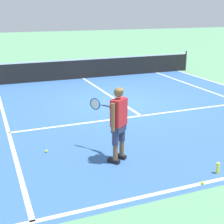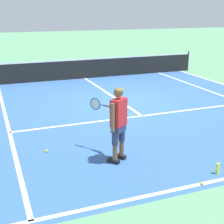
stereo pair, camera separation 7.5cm
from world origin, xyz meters
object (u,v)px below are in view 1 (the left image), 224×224
tennis_player (118,119)px  tennis_ball_near_feet (202,183)px  water_bottle (218,168)px  tennis_ball_by_baseline (46,151)px

tennis_player → tennis_ball_near_feet: tennis_player is taller
tennis_ball_near_feet → water_bottle: water_bottle is taller
tennis_ball_by_baseline → water_bottle: bearing=-37.1°
tennis_ball_near_feet → water_bottle: 0.64m
tennis_ball_by_baseline → tennis_player: bearing=-35.9°
tennis_ball_near_feet → tennis_ball_by_baseline: size_ratio=1.00×
tennis_ball_near_feet → tennis_ball_by_baseline: (-2.57, 2.64, 0.00)m
tennis_player → water_bottle: tennis_player is taller
tennis_ball_near_feet → tennis_player: bearing=125.3°
water_bottle → tennis_player: bearing=141.9°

